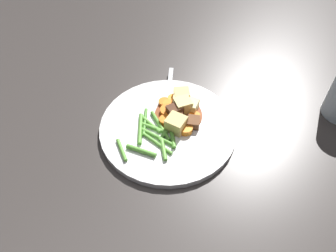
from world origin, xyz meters
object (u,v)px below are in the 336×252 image
at_px(carrot_slice_2, 174,100).
at_px(potato_chunk_2, 180,102).
at_px(potato_chunk_3, 176,124).
at_px(meat_chunk_2, 177,117).
at_px(carrot_slice_7, 186,129).
at_px(carrot_slice_0, 164,102).
at_px(potato_chunk_0, 183,106).
at_px(carrot_slice_5, 165,121).
at_px(meat_chunk_0, 193,122).
at_px(dinner_plate, 168,128).
at_px(carrot_slice_3, 169,111).
at_px(fork, 168,96).
at_px(meat_chunk_1, 175,111).
at_px(potato_chunk_1, 191,106).
at_px(potato_chunk_4, 182,96).
at_px(carrot_slice_4, 185,124).
at_px(carrot_slice_6, 195,116).
at_px(carrot_slice_1, 169,105).

relative_size(carrot_slice_2, potato_chunk_2, 0.97).
height_order(carrot_slice_2, potato_chunk_3, potato_chunk_3).
bearing_deg(meat_chunk_2, carrot_slice_7, -94.81).
bearing_deg(carrot_slice_0, potato_chunk_0, -62.98).
relative_size(carrot_slice_5, meat_chunk_0, 0.87).
bearing_deg(dinner_plate, meat_chunk_2, 0.49).
bearing_deg(carrot_slice_3, fork, 54.89).
bearing_deg(dinner_plate, meat_chunk_1, 28.10).
distance_m(carrot_slice_3, potato_chunk_1, 0.05).
xyz_separation_m(carrot_slice_2, carrot_slice_3, (-0.03, -0.02, 0.00)).
relative_size(carrot_slice_5, potato_chunk_4, 0.73).
relative_size(carrot_slice_0, potato_chunk_3, 0.66).
distance_m(carrot_slice_4, meat_chunk_2, 0.02).
bearing_deg(meat_chunk_1, carrot_slice_7, -97.96).
xyz_separation_m(dinner_plate, carrot_slice_2, (0.05, 0.05, 0.01)).
distance_m(carrot_slice_0, fork, 0.03).
distance_m(meat_chunk_0, meat_chunk_1, 0.05).
bearing_deg(carrot_slice_2, carrot_slice_3, -144.91).
bearing_deg(potato_chunk_1, potato_chunk_3, -157.62).
distance_m(carrot_slice_5, meat_chunk_0, 0.06).
bearing_deg(meat_chunk_2, carrot_slice_2, 60.68).
bearing_deg(carrot_slice_2, carrot_slice_7, -110.58).
bearing_deg(potato_chunk_2, carrot_slice_3, -176.29).
bearing_deg(potato_chunk_2, potato_chunk_3, -133.63).
bearing_deg(carrot_slice_2, carrot_slice_0, 163.09).
bearing_deg(meat_chunk_2, dinner_plate, -179.51).
bearing_deg(carrot_slice_4, meat_chunk_2, 105.79).
bearing_deg(carrot_slice_4, potato_chunk_3, 171.50).
height_order(carrot_slice_0, potato_chunk_2, potato_chunk_2).
distance_m(potato_chunk_2, potato_chunk_3, 0.06).
relative_size(carrot_slice_2, meat_chunk_0, 1.01).
height_order(carrot_slice_6, meat_chunk_0, meat_chunk_0).
height_order(carrot_slice_7, meat_chunk_2, meat_chunk_2).
bearing_deg(potato_chunk_4, carrot_slice_3, -162.53).
bearing_deg(potato_chunk_2, potato_chunk_4, 40.50).
relative_size(carrot_slice_6, meat_chunk_1, 0.78).
distance_m(dinner_plate, carrot_slice_1, 0.06).
height_order(carrot_slice_0, carrot_slice_3, carrot_slice_3).
relative_size(dinner_plate, carrot_slice_2, 10.12).
bearing_deg(dinner_plate, meat_chunk_0, -32.86).
bearing_deg(meat_chunk_1, meat_chunk_0, -69.58).
height_order(carrot_slice_2, potato_chunk_2, potato_chunk_2).
height_order(carrot_slice_2, potato_chunk_0, potato_chunk_0).
bearing_deg(potato_chunk_4, meat_chunk_2, -135.34).
height_order(carrot_slice_4, meat_chunk_1, meat_chunk_1).
distance_m(dinner_plate, meat_chunk_0, 0.05).
height_order(potato_chunk_0, potato_chunk_1, potato_chunk_0).
distance_m(dinner_plate, potato_chunk_3, 0.03).
height_order(carrot_slice_3, meat_chunk_0, meat_chunk_0).
height_order(potato_chunk_1, meat_chunk_1, meat_chunk_1).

